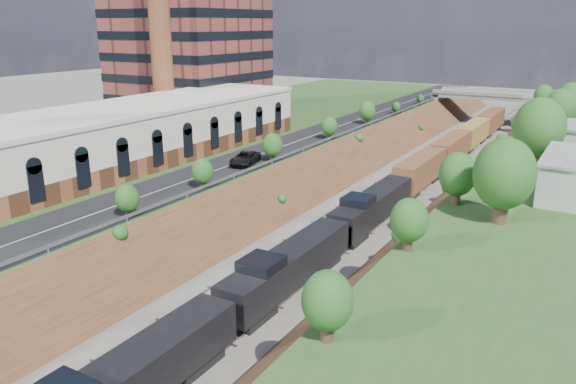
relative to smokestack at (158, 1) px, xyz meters
name	(u,v)px	position (x,y,z in m)	size (l,w,h in m)	color
platform_left	(199,148)	(3.00, 4.00, -22.50)	(44.00, 180.00, 5.00)	#305322
embankment_left	(319,181)	(25.00, 4.00, -25.00)	(7.07, 180.00, 7.07)	brown
embankment_right	(475,205)	(47.00, 4.00, -25.00)	(7.07, 180.00, 7.07)	brown
rail_left_track	(374,189)	(33.40, 4.00, -24.91)	(1.58, 180.00, 0.18)	gray
rail_right_track	(410,194)	(38.60, 4.00, -24.91)	(1.58, 180.00, 0.18)	gray
road	(292,143)	(20.50, 4.00, -19.95)	(8.00, 180.00, 0.10)	black
guardrail	(317,143)	(24.60, 3.80, -19.45)	(0.10, 171.00, 0.70)	#99999E
commercial_building	(114,137)	(8.00, -18.00, -16.49)	(14.30, 62.30, 7.00)	brown
smokestack	(158,1)	(0.00, 0.00, 0.00)	(3.20, 3.20, 40.00)	brown
overpass	(490,102)	(36.00, 66.00, -20.08)	(24.50, 8.30, 7.40)	gray
tree_right_large	(504,175)	(53.00, -16.00, -15.62)	(5.25, 5.25, 7.61)	#473323
tree_left_crest	(89,211)	(24.20, -36.00, -17.96)	(2.45, 2.45, 3.55)	#473323
freight_train	(416,173)	(38.60, 5.94, -22.50)	(2.93, 118.28, 4.55)	black
suv	(245,158)	(21.83, -10.02, -19.12)	(2.58, 5.59, 1.55)	black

